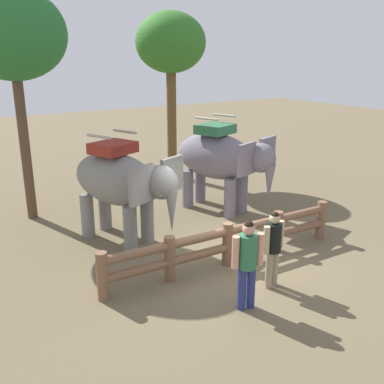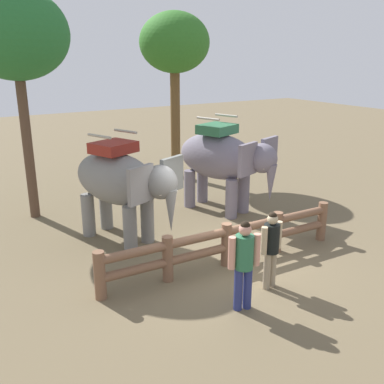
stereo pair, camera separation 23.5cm
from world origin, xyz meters
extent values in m
plane|color=brown|center=(0.00, 0.00, 0.00)|extent=(60.00, 60.00, 0.00)
cylinder|color=brown|center=(-3.06, 0.14, 0.53)|extent=(0.24, 0.24, 1.05)
cylinder|color=brown|center=(-1.53, 0.09, 0.53)|extent=(0.24, 0.24, 1.05)
cylinder|color=brown|center=(0.00, 0.04, 0.53)|extent=(0.24, 0.24, 1.05)
cylinder|color=brown|center=(1.53, -0.01, 0.53)|extent=(0.24, 0.24, 1.05)
cylinder|color=brown|center=(3.06, -0.06, 0.53)|extent=(0.24, 0.24, 1.05)
cylinder|color=brown|center=(0.00, 0.04, 0.45)|extent=(6.14, 0.40, 0.20)
cylinder|color=brown|center=(0.00, 0.04, 0.85)|extent=(6.14, 0.40, 0.20)
cylinder|color=gray|center=(-0.98, 2.24, 0.59)|extent=(0.35, 0.35, 1.18)
cylinder|color=gray|center=(-1.58, 2.00, 0.59)|extent=(0.35, 0.35, 1.18)
cylinder|color=gray|center=(-1.58, 3.72, 0.59)|extent=(0.35, 0.35, 1.18)
cylinder|color=gray|center=(-2.18, 3.47, 0.59)|extent=(0.35, 0.35, 1.18)
ellipsoid|color=gray|center=(-1.58, 2.86, 1.69)|extent=(2.08, 2.89, 1.37)
ellipsoid|color=gray|center=(-0.99, 1.41, 1.86)|extent=(1.03, 1.10, 0.84)
cube|color=gray|center=(-0.50, 1.72, 1.91)|extent=(0.77, 0.40, 0.88)
cube|color=gray|center=(-1.56, 1.30, 1.91)|extent=(0.77, 0.40, 0.88)
cone|color=gray|center=(-0.88, 1.12, 1.19)|extent=(0.31, 0.31, 1.08)
cone|color=beige|center=(-0.77, 1.26, 1.62)|extent=(0.37, 0.22, 0.15)
cone|color=beige|center=(-1.05, 1.14, 1.62)|extent=(0.37, 0.22, 0.15)
cube|color=maroon|center=(-1.58, 2.86, 2.51)|extent=(1.26, 1.19, 0.27)
cylinder|color=#A59E8C|center=(-1.16, 3.03, 2.87)|extent=(0.36, 0.76, 0.07)
cylinder|color=#A59E8C|center=(-2.00, 2.69, 2.87)|extent=(0.36, 0.76, 0.07)
cylinder|color=slate|center=(2.60, 2.75, 0.61)|extent=(0.36, 0.36, 1.22)
cylinder|color=slate|center=(1.97, 2.53, 0.61)|extent=(0.36, 0.36, 1.22)
cylinder|color=slate|center=(2.06, 4.30, 0.61)|extent=(0.36, 0.36, 1.22)
cylinder|color=slate|center=(1.43, 4.08, 0.61)|extent=(0.36, 0.36, 1.22)
ellipsoid|color=slate|center=(2.01, 3.42, 1.75)|extent=(2.05, 2.98, 1.42)
ellipsoid|color=slate|center=(2.55, 1.89, 1.93)|extent=(1.03, 1.12, 0.87)
cube|color=slate|center=(3.07, 2.19, 1.98)|extent=(0.81, 0.38, 0.91)
cube|color=slate|center=(1.95, 1.80, 1.98)|extent=(0.81, 0.38, 0.91)
cone|color=slate|center=(2.65, 1.59, 1.23)|extent=(0.32, 0.32, 1.11)
cone|color=beige|center=(2.78, 1.73, 1.67)|extent=(0.38, 0.22, 0.16)
cone|color=beige|center=(2.47, 1.62, 1.67)|extent=(0.38, 0.22, 0.16)
cube|color=#2D6842|center=(2.01, 3.42, 2.60)|extent=(1.28, 1.20, 0.28)
cylinder|color=#A59E8C|center=(2.45, 3.57, 2.96)|extent=(0.34, 0.80, 0.07)
cylinder|color=#A59E8C|center=(1.57, 3.26, 2.96)|extent=(0.34, 0.80, 0.07)
cylinder|color=navy|center=(-0.72, -1.69, 0.44)|extent=(0.17, 0.17, 0.88)
cylinder|color=navy|center=(-0.91, -1.64, 0.44)|extent=(0.17, 0.17, 0.88)
cylinder|color=#2A6845|center=(-0.82, -1.66, 1.22)|extent=(0.43, 0.43, 0.68)
cylinder|color=tan|center=(-0.57, -1.73, 1.24)|extent=(0.14, 0.14, 0.64)
cylinder|color=tan|center=(-1.06, -1.60, 1.24)|extent=(0.14, 0.14, 0.64)
sphere|color=tan|center=(-0.82, -1.66, 1.68)|extent=(0.24, 0.24, 0.24)
sphere|color=black|center=(-0.82, -1.66, 1.75)|extent=(0.19, 0.19, 0.19)
cylinder|color=gray|center=(0.28, -1.28, 0.41)|extent=(0.16, 0.16, 0.82)
cylinder|color=gray|center=(0.10, -1.31, 0.41)|extent=(0.16, 0.16, 0.82)
cylinder|color=black|center=(0.19, -1.29, 1.13)|extent=(0.38, 0.38, 0.63)
cylinder|color=tan|center=(0.42, -1.25, 1.15)|extent=(0.13, 0.13, 0.60)
cylinder|color=tan|center=(-0.05, -1.33, 1.15)|extent=(0.13, 0.13, 0.60)
sphere|color=tan|center=(0.19, -1.29, 1.56)|extent=(0.23, 0.23, 0.23)
sphere|color=black|center=(0.19, -1.29, 1.62)|extent=(0.18, 0.18, 0.18)
cylinder|color=brown|center=(2.86, 7.56, 2.24)|extent=(0.38, 0.38, 4.48)
ellipsoid|color=#2F6D23|center=(2.86, 7.56, 5.20)|extent=(2.65, 2.65, 2.25)
cylinder|color=brown|center=(-3.13, 5.77, 2.25)|extent=(0.29, 0.29, 4.51)
ellipsoid|color=#24682E|center=(-3.13, 5.77, 5.32)|extent=(2.95, 2.95, 2.51)
camera|label=1|loc=(-5.80, -7.50, 4.80)|focal=41.10mm
camera|label=2|loc=(-5.60, -7.62, 4.80)|focal=41.10mm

